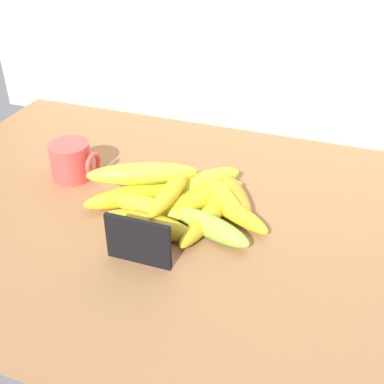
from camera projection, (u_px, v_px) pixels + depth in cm
name	position (u px, v px, depth cm)	size (l,w,h in cm)	color
counter_top	(172.00, 219.00, 90.87)	(110.00, 76.00, 3.00)	#8E613D
chalkboard_sign	(136.00, 242.00, 76.73)	(11.00, 1.80, 8.40)	black
coffee_mug	(72.00, 161.00, 98.55)	(9.71, 8.21, 7.53)	#E0433E
banana_0	(198.00, 200.00, 90.00)	(20.61, 4.00, 4.00)	yellow
banana_1	(219.00, 195.00, 91.19)	(16.33, 4.17, 4.17)	yellow
banana_2	(210.00, 215.00, 86.30)	(20.39, 3.56, 3.56)	gold
banana_3	(210.00, 227.00, 83.23)	(15.95, 3.98, 3.98)	#8ABC3A
banana_4	(146.00, 206.00, 88.40)	(16.73, 3.87, 3.87)	gold
banana_5	(148.00, 225.00, 83.38)	(16.64, 4.29, 4.29)	#AA8B19
banana_6	(235.00, 192.00, 93.01)	(15.72, 3.23, 3.23)	#A57B20
banana_7	(136.00, 195.00, 91.43)	(19.94, 3.99, 3.99)	yellow
banana_8	(171.00, 203.00, 89.59)	(17.62, 3.34, 3.34)	#9AAF30
banana_9	(229.00, 208.00, 88.09)	(18.85, 3.55, 3.55)	yellow
banana_10	(205.00, 182.00, 94.92)	(16.11, 4.24, 4.24)	yellow
banana_11	(169.00, 193.00, 86.56)	(15.66, 3.26, 3.26)	yellow
banana_12	(142.00, 174.00, 89.95)	(20.56, 4.14, 4.14)	#B0C52F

